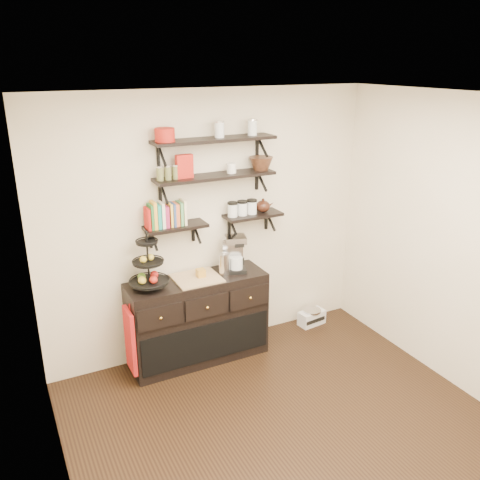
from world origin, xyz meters
name	(u,v)px	position (x,y,z in m)	size (l,w,h in m)	color
floor	(300,441)	(0.00, 0.00, 0.00)	(3.50, 3.50, 0.00)	black
ceiling	(317,100)	(0.00, 0.00, 2.70)	(3.50, 3.50, 0.02)	white
back_wall	(211,225)	(0.00, 1.75, 1.35)	(3.50, 0.02, 2.70)	#EDE1C9
left_wall	(56,350)	(-1.75, 0.00, 1.35)	(0.02, 3.50, 2.70)	#EDE1C9
right_wall	(474,253)	(1.75, 0.00, 1.35)	(0.02, 3.50, 2.70)	#EDE1C9
shelf_top	(215,140)	(0.00, 1.62, 2.23)	(1.20, 0.27, 0.23)	black
shelf_mid	(215,177)	(0.00, 1.62, 1.88)	(1.20, 0.27, 0.23)	black
shelf_low_left	(175,227)	(-0.42, 1.63, 1.43)	(0.60, 0.25, 0.23)	black
shelf_low_right	(253,216)	(0.42, 1.63, 1.43)	(0.60, 0.25, 0.23)	black
cookbooks	(168,214)	(-0.49, 1.63, 1.57)	(0.40, 0.15, 0.26)	#A71511
glass_canisters	(242,209)	(0.30, 1.63, 1.51)	(0.32, 0.10, 0.13)	silver
sideboard	(198,319)	(-0.26, 1.51, 0.45)	(1.40, 0.50, 0.92)	black
fruit_stand	(149,270)	(-0.74, 1.52, 1.09)	(0.37, 0.37, 0.55)	black
candle	(201,273)	(-0.22, 1.51, 0.96)	(0.08, 0.08, 0.08)	#B7822A
coffee_maker	(234,254)	(0.16, 1.54, 1.08)	(0.25, 0.25, 0.38)	black
thermal_carafe	(224,264)	(0.03, 1.49, 1.01)	(0.11, 0.11, 0.22)	silver
apron	(130,341)	(-0.99, 1.41, 0.45)	(0.04, 0.27, 0.63)	maroon
radio	(312,317)	(1.19, 1.58, 0.09)	(0.33, 0.23, 0.19)	silver
recipe_box	(184,166)	(-0.31, 1.61, 2.01)	(0.16, 0.06, 0.22)	#A91B13
walnut_bowl	(261,163)	(0.50, 1.61, 1.96)	(0.24, 0.24, 0.13)	black
ramekins	(231,168)	(0.17, 1.61, 1.95)	(0.09, 0.09, 0.10)	white
teapot	(263,205)	(0.54, 1.63, 1.52)	(0.20, 0.15, 0.15)	black
red_pot	(165,135)	(-0.49, 1.61, 2.31)	(0.18, 0.18, 0.12)	#A91B13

